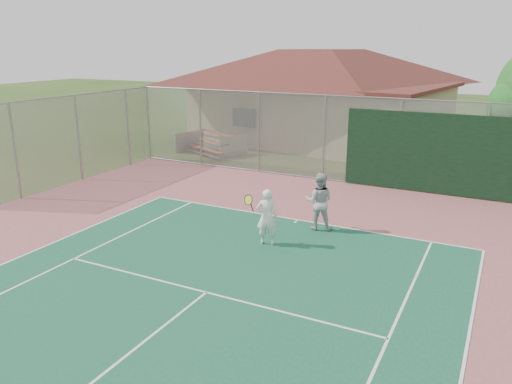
% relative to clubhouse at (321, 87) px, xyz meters
% --- Properties ---
extents(back_fence, '(20.08, 0.11, 3.53)m').
position_rel_clubhouse_xyz_m(back_fence, '(6.33, -8.42, -1.46)').
color(back_fence, gray).
rests_on(back_fence, ground).
extents(side_fence_left, '(0.08, 9.00, 3.50)m').
position_rel_clubhouse_xyz_m(side_fence_left, '(-5.78, -12.90, -1.38)').
color(side_fence_left, gray).
rests_on(side_fence_left, ground).
extents(clubhouse, '(15.49, 11.48, 6.16)m').
position_rel_clubhouse_xyz_m(clubhouse, '(0.00, 0.00, 0.00)').
color(clubhouse, tan).
rests_on(clubhouse, ground).
extents(bleachers, '(3.42, 2.68, 1.05)m').
position_rel_clubhouse_xyz_m(bleachers, '(-3.70, -6.08, -2.57)').
color(bleachers, '#9E4124').
rests_on(bleachers, ground).
extents(player_white_front, '(0.95, 0.72, 1.66)m').
position_rel_clubhouse_xyz_m(player_white_front, '(4.18, -15.77, -2.31)').
color(player_white_front, white).
rests_on(player_white_front, ground).
extents(player_grey_back, '(0.99, 0.86, 1.76)m').
position_rel_clubhouse_xyz_m(player_grey_back, '(5.07, -13.97, -2.25)').
color(player_grey_back, '#B0B3B6').
rests_on(player_grey_back, ground).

